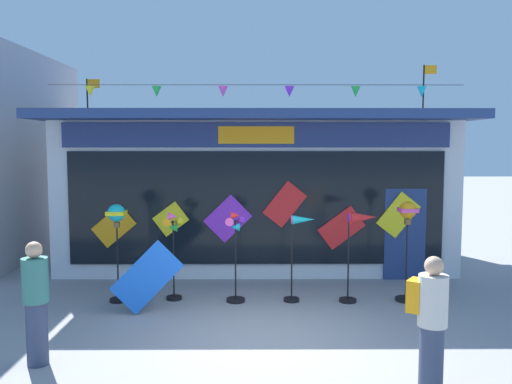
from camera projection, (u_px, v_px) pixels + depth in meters
ground_plane at (262, 339)px, 8.05m from camera, size 80.00×80.00×0.00m
kite_shop_building at (256, 187)px, 13.48m from camera, size 9.41×5.18×4.96m
wind_spinner_far_left at (117, 226)px, 9.81m from camera, size 0.33×0.33×1.85m
wind_spinner_left at (173, 242)px, 9.95m from camera, size 0.37×0.30×1.69m
wind_spinner_center_left at (235, 247)px, 9.82m from camera, size 0.37×0.35×1.72m
wind_spinner_center_right at (299, 244)px, 9.86m from camera, size 0.59×0.30×1.64m
wind_spinner_right at (360, 234)px, 9.80m from camera, size 0.72×0.32×1.72m
wind_spinner_far_right at (407, 227)px, 9.85m from camera, size 0.39×0.39×1.90m
person_near_camera at (36, 303)px, 7.02m from camera, size 0.34×0.34×1.68m
person_mid_plaza at (431, 323)px, 6.12m from camera, size 0.47×0.44×1.68m
display_kite_on_ground at (147, 277)px, 9.24m from camera, size 1.27×0.31×1.27m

